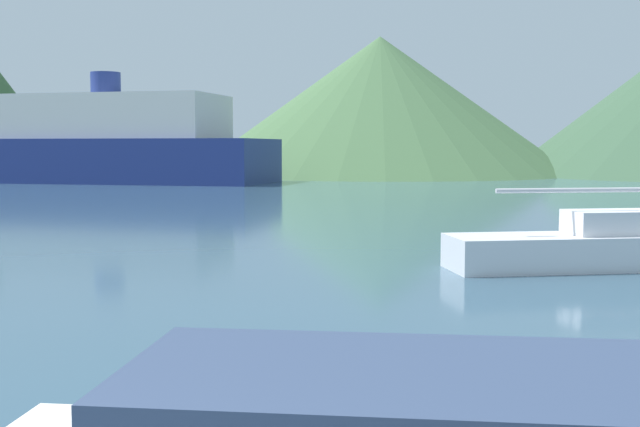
# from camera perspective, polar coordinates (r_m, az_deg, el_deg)

# --- Properties ---
(sailboat_inner) EXTENTS (7.22, 2.88, 9.38)m
(sailboat_inner) POSITION_cam_1_polar(r_m,az_deg,el_deg) (17.43, 20.51, -2.03)
(sailboat_inner) COLOR silver
(sailboat_inner) RESTS_ON ground_plane
(ferry_distant) EXTENTS (24.17, 12.44, 7.61)m
(ferry_distant) POSITION_cam_1_polar(r_m,az_deg,el_deg) (58.09, -14.91, 4.80)
(ferry_distant) COLOR navy
(ferry_distant) RESTS_ON ground_plane
(hill_central) EXTENTS (34.83, 34.83, 12.45)m
(hill_central) POSITION_cam_1_polar(r_m,az_deg,el_deg) (74.00, 4.27, 7.67)
(hill_central) COLOR #476B42
(hill_central) RESTS_ON ground_plane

